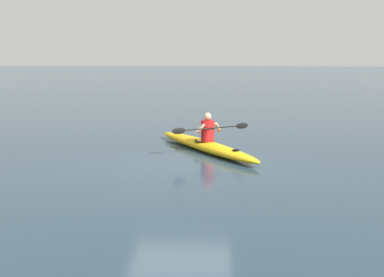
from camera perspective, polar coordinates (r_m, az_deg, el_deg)
ground_plane at (r=12.60m, az=-1.27°, el=-3.06°), size 160.00×160.00×0.00m
kayak at (r=14.45m, az=1.47°, el=-0.80°), size 3.19×4.67×0.30m
kayaker at (r=14.25m, az=1.76°, el=1.03°), size 2.06×1.29×0.79m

